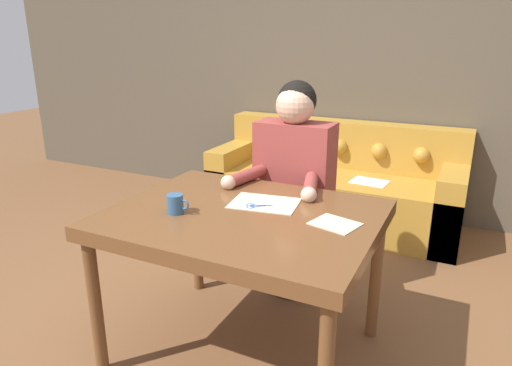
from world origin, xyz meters
The scene contains 9 objects.
ground_plane centered at (0.00, 0.00, 0.00)m, with size 16.00×16.00×0.00m, color brown.
wall_back centered at (0.00, 2.31, 1.30)m, with size 8.00×0.06×2.60m.
dining_table centered at (0.14, 0.01, 0.69)m, with size 1.23×0.97×0.77m.
couch centered at (0.02, 1.92, 0.31)m, with size 2.09×0.78×0.84m.
person centered at (0.13, 0.67, 0.69)m, with size 0.53×0.59×1.32m.
pattern_paper_main centered at (0.18, 0.16, 0.77)m, with size 0.36×0.28×0.00m.
pattern_paper_offcut centered at (0.57, 0.06, 0.77)m, with size 0.23×0.21×0.00m.
scissors centered at (0.18, 0.11, 0.77)m, with size 0.22×0.16×0.01m.
mug centered at (-0.13, -0.14, 0.81)m, with size 0.11×0.08×0.09m.
Camera 1 is at (1.06, -1.74, 1.54)m, focal length 32.00 mm.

